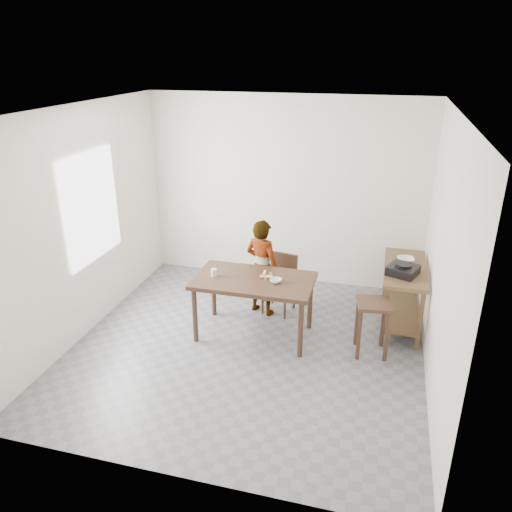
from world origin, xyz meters
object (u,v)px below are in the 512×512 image
(stool, at_px, (372,328))
(child, at_px, (262,267))
(prep_counter, at_px, (402,296))
(dining_chair, at_px, (279,285))
(dining_table, at_px, (254,307))

(stool, bearing_deg, child, 156.97)
(prep_counter, xyz_separation_m, stool, (-0.32, -0.74, -0.07))
(prep_counter, height_order, dining_chair, prep_counter)
(dining_table, relative_size, prep_counter, 1.17)
(dining_table, relative_size, child, 1.09)
(child, xyz_separation_m, dining_chair, (0.21, 0.08, -0.26))
(prep_counter, xyz_separation_m, dining_chair, (-1.56, -0.04, -0.02))
(child, relative_size, dining_chair, 1.67)
(dining_table, distance_m, child, 0.64)
(prep_counter, relative_size, dining_chair, 1.56)
(dining_table, bearing_deg, prep_counter, 22.15)
(prep_counter, bearing_deg, child, -175.99)
(stool, bearing_deg, prep_counter, 66.26)
(dining_table, height_order, prep_counter, prep_counter)
(child, bearing_deg, stool, 176.35)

